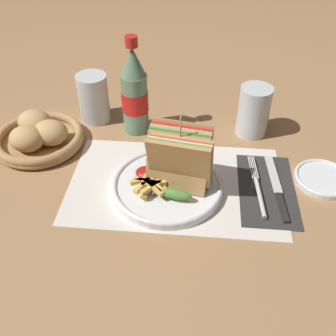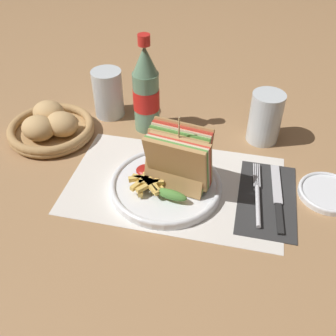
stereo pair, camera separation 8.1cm
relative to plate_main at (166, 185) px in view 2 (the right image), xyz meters
name	(u,v)px [view 2 (the right image)]	position (x,y,z in m)	size (l,w,h in m)	color
ground_plane	(156,182)	(-0.02, 0.02, -0.01)	(4.00, 4.00, 0.00)	#9E754C
placemat	(175,185)	(0.02, 0.01, -0.01)	(0.45, 0.27, 0.00)	silver
plate_main	(166,185)	(0.00, 0.00, 0.00)	(0.23, 0.23, 0.02)	white
club_sandwich	(178,161)	(0.02, 0.00, 0.07)	(0.14, 0.11, 0.16)	tan
fries_pile	(147,182)	(-0.03, -0.02, 0.02)	(0.08, 0.08, 0.02)	#E0B756
ketchup_blob	(146,171)	(-0.04, 0.01, 0.02)	(0.05, 0.04, 0.02)	maroon
napkin	(267,197)	(0.21, 0.02, -0.01)	(0.12, 0.22, 0.00)	#2D2D2D
fork	(258,199)	(0.19, 0.00, 0.00)	(0.03, 0.18, 0.01)	silver
knife	(278,198)	(0.23, 0.02, 0.00)	(0.03, 0.20, 0.00)	black
coke_bottle_near	(146,91)	(-0.10, 0.21, 0.09)	(0.06, 0.06, 0.24)	slate
glass_near	(265,120)	(0.19, 0.22, 0.04)	(0.08, 0.08, 0.12)	silver
glass_far	(108,96)	(-0.21, 0.25, 0.04)	(0.08, 0.08, 0.12)	silver
bread_basket	(51,127)	(-0.31, 0.12, 0.01)	(0.21, 0.21, 0.07)	#AD8451
side_saucer	(328,193)	(0.33, 0.05, 0.00)	(0.12, 0.12, 0.01)	white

